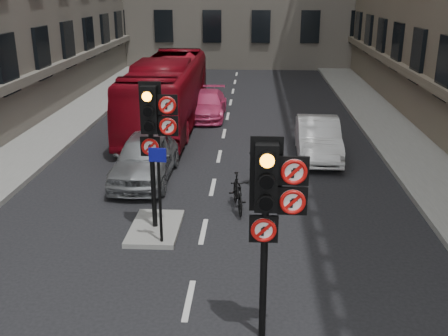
# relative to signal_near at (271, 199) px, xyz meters

# --- Properties ---
(pavement_left) EXTENTS (3.00, 50.00, 0.16)m
(pavement_left) POSITION_rel_signal_near_xyz_m (-8.69, 11.01, -2.50)
(pavement_left) COLOR gray
(pavement_left) RESTS_ON ground
(pavement_right) EXTENTS (3.00, 50.00, 0.16)m
(pavement_right) POSITION_rel_signal_near_xyz_m (5.71, 11.01, -2.50)
(pavement_right) COLOR gray
(pavement_right) RESTS_ON ground
(centre_island) EXTENTS (1.20, 2.00, 0.12)m
(centre_island) POSITION_rel_signal_near_xyz_m (-2.69, 4.01, -2.52)
(centre_island) COLOR gray
(centre_island) RESTS_ON ground
(signal_near) EXTENTS (0.91, 0.40, 3.58)m
(signal_near) POSITION_rel_signal_near_xyz_m (0.00, 0.00, 0.00)
(signal_near) COLOR black
(signal_near) RESTS_ON ground
(signal_far) EXTENTS (0.91, 0.40, 3.58)m
(signal_far) POSITION_rel_signal_near_xyz_m (-2.60, 4.00, 0.12)
(signal_far) COLOR black
(signal_far) RESTS_ON centre_island
(car_silver) EXTENTS (1.73, 4.23, 1.44)m
(car_silver) POSITION_rel_signal_near_xyz_m (-3.63, 7.61, -1.86)
(car_silver) COLOR #94989B
(car_silver) RESTS_ON ground
(car_white) EXTENTS (1.57, 4.16, 1.36)m
(car_white) POSITION_rel_signal_near_xyz_m (1.98, 10.20, -1.90)
(car_white) COLOR silver
(car_white) RESTS_ON ground
(car_pink) EXTENTS (1.65, 4.05, 1.18)m
(car_pink) POSITION_rel_signal_near_xyz_m (-2.41, 15.77, -1.99)
(car_pink) COLOR #DF4179
(car_pink) RESTS_ON ground
(bus_red) EXTENTS (2.44, 10.33, 2.88)m
(bus_red) POSITION_rel_signal_near_xyz_m (-3.99, 14.24, -1.14)
(bus_red) COLOR maroon
(bus_red) RESTS_ON ground
(motorcycle) EXTENTS (0.71, 1.66, 0.97)m
(motorcycle) POSITION_rel_signal_near_xyz_m (-0.68, 5.42, -2.10)
(motorcycle) COLOR black
(motorcycle) RESTS_ON ground
(motorcyclist) EXTENTS (0.57, 0.38, 1.56)m
(motorcyclist) POSITION_rel_signal_near_xyz_m (-0.12, 7.22, -1.80)
(motorcyclist) COLOR black
(motorcyclist) RESTS_ON ground
(info_sign) EXTENTS (0.40, 0.13, 2.29)m
(info_sign) POSITION_rel_signal_near_xyz_m (-2.39, 3.19, -0.98)
(info_sign) COLOR black
(info_sign) RESTS_ON centre_island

